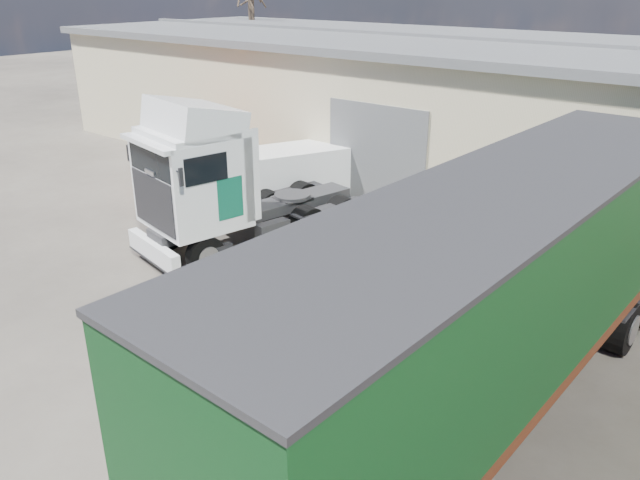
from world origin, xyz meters
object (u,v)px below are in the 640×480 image
Objects in this scene: panel_van at (276,176)px; tractor_unit at (221,188)px; box_trailer at (504,278)px; orange_skip at (190,163)px.

tractor_unit is at bearing -43.62° from panel_van.
tractor_unit is at bearing 169.65° from box_trailer.
box_trailer is at bearing -0.88° from tractor_unit.
box_trailer reaches higher than panel_van.
box_trailer is 2.67× the size of panel_van.
tractor_unit is 6.81m from orange_skip.
box_trailer is at bearing -18.65° from orange_skip.
tractor_unit reaches higher than box_trailer.
tractor_unit is 4.63m from panel_van.
box_trailer reaches higher than orange_skip.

